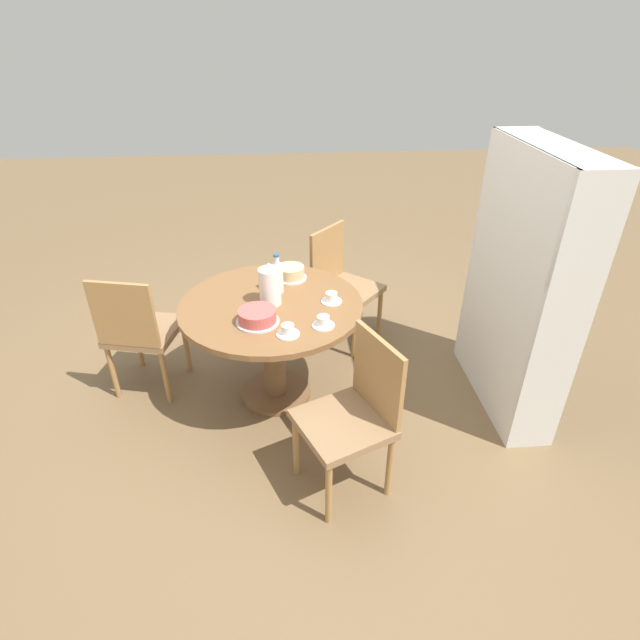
{
  "coord_description": "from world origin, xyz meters",
  "views": [
    {
      "loc": [
        2.64,
        0.08,
        2.18
      ],
      "look_at": [
        0.0,
        0.3,
        0.57
      ],
      "focal_mm": 28.0,
      "sensor_mm": 36.0,
      "label": 1
    }
  ],
  "objects_px": {
    "coffee_pot": "(270,285)",
    "cake_main": "(257,317)",
    "chair_c": "(353,413)",
    "water_bottle": "(277,277)",
    "cake_second": "(291,273)",
    "chair_a": "(342,283)",
    "cup_b": "(288,331)",
    "chair_b": "(139,330)",
    "cup_a": "(323,322)",
    "bookshelf": "(518,286)",
    "cup_c": "(331,298)"
  },
  "relations": [
    {
      "from": "coffee_pot",
      "to": "cake_main",
      "type": "height_order",
      "value": "coffee_pot"
    },
    {
      "from": "chair_c",
      "to": "cake_main",
      "type": "xyz_separation_m",
      "value": [
        -0.54,
        -0.48,
        0.27
      ]
    },
    {
      "from": "water_bottle",
      "to": "cake_second",
      "type": "bearing_deg",
      "value": 154.39
    },
    {
      "from": "chair_a",
      "to": "coffee_pot",
      "type": "xyz_separation_m",
      "value": [
        0.68,
        -0.52,
        0.35
      ]
    },
    {
      "from": "cup_b",
      "to": "water_bottle",
      "type": "bearing_deg",
      "value": -174.5
    },
    {
      "from": "chair_b",
      "to": "chair_c",
      "type": "height_order",
      "value": "same"
    },
    {
      "from": "cup_b",
      "to": "cup_a",
      "type": "bearing_deg",
      "value": 110.38
    },
    {
      "from": "chair_c",
      "to": "cup_a",
      "type": "xyz_separation_m",
      "value": [
        -0.47,
        -0.11,
        0.26
      ]
    },
    {
      "from": "bookshelf",
      "to": "cup_b",
      "type": "relative_size",
      "value": 12.68
    },
    {
      "from": "coffee_pot",
      "to": "cake_second",
      "type": "xyz_separation_m",
      "value": [
        -0.32,
        0.13,
        -0.08
      ]
    },
    {
      "from": "coffee_pot",
      "to": "water_bottle",
      "type": "bearing_deg",
      "value": 162.65
    },
    {
      "from": "bookshelf",
      "to": "cup_a",
      "type": "bearing_deg",
      "value": 98.29
    },
    {
      "from": "coffee_pot",
      "to": "water_bottle",
      "type": "relative_size",
      "value": 1.03
    },
    {
      "from": "chair_a",
      "to": "cup_b",
      "type": "distance_m",
      "value": 1.16
    },
    {
      "from": "bookshelf",
      "to": "water_bottle",
      "type": "relative_size",
      "value": 6.34
    },
    {
      "from": "cake_main",
      "to": "cup_c",
      "type": "bearing_deg",
      "value": 114.95
    },
    {
      "from": "chair_b",
      "to": "cup_b",
      "type": "height_order",
      "value": "chair_b"
    },
    {
      "from": "chair_b",
      "to": "cup_a",
      "type": "xyz_separation_m",
      "value": [
        0.42,
        1.14,
        0.26
      ]
    },
    {
      "from": "cake_second",
      "to": "chair_c",
      "type": "bearing_deg",
      "value": 14.15
    },
    {
      "from": "chair_c",
      "to": "cake_main",
      "type": "height_order",
      "value": "chair_c"
    },
    {
      "from": "cup_a",
      "to": "water_bottle",
      "type": "bearing_deg",
      "value": -149.93
    },
    {
      "from": "cake_main",
      "to": "cup_b",
      "type": "distance_m",
      "value": 0.22
    },
    {
      "from": "chair_b",
      "to": "chair_c",
      "type": "xyz_separation_m",
      "value": [
        0.89,
        1.25,
        0.0
      ]
    },
    {
      "from": "cake_second",
      "to": "chair_b",
      "type": "bearing_deg",
      "value": -79.16
    },
    {
      "from": "chair_b",
      "to": "coffee_pot",
      "type": "bearing_deg",
      "value": -175.62
    },
    {
      "from": "water_bottle",
      "to": "cup_a",
      "type": "relative_size",
      "value": 2.0
    },
    {
      "from": "chair_b",
      "to": "coffee_pot",
      "type": "relative_size",
      "value": 3.32
    },
    {
      "from": "bookshelf",
      "to": "cup_a",
      "type": "distance_m",
      "value": 1.19
    },
    {
      "from": "chair_c",
      "to": "cake_second",
      "type": "bearing_deg",
      "value": 170.27
    },
    {
      "from": "chair_a",
      "to": "cake_second",
      "type": "distance_m",
      "value": 0.6
    },
    {
      "from": "water_bottle",
      "to": "cake_main",
      "type": "distance_m",
      "value": 0.38
    },
    {
      "from": "chair_c",
      "to": "cup_a",
      "type": "relative_size",
      "value": 6.84
    },
    {
      "from": "chair_a",
      "to": "cup_a",
      "type": "relative_size",
      "value": 6.84
    },
    {
      "from": "chair_c",
      "to": "cup_b",
      "type": "height_order",
      "value": "chair_c"
    },
    {
      "from": "cake_main",
      "to": "cake_second",
      "type": "bearing_deg",
      "value": 159.21
    },
    {
      "from": "chair_a",
      "to": "cup_c",
      "type": "height_order",
      "value": "chair_a"
    },
    {
      "from": "coffee_pot",
      "to": "chair_b",
      "type": "bearing_deg",
      "value": -98.69
    },
    {
      "from": "chair_b",
      "to": "cake_main",
      "type": "xyz_separation_m",
      "value": [
        0.35,
        0.78,
        0.27
      ]
    },
    {
      "from": "water_bottle",
      "to": "chair_c",
      "type": "bearing_deg",
      "value": 21.76
    },
    {
      "from": "bookshelf",
      "to": "cup_b",
      "type": "height_order",
      "value": "bookshelf"
    },
    {
      "from": "bookshelf",
      "to": "cup_c",
      "type": "bearing_deg",
      "value": 84.81
    },
    {
      "from": "cake_main",
      "to": "cup_a",
      "type": "bearing_deg",
      "value": 79.68
    },
    {
      "from": "bookshelf",
      "to": "cake_second",
      "type": "distance_m",
      "value": 1.41
    },
    {
      "from": "cup_a",
      "to": "cup_b",
      "type": "xyz_separation_m",
      "value": [
        0.07,
        -0.2,
        0.0
      ]
    },
    {
      "from": "cup_a",
      "to": "cup_c",
      "type": "xyz_separation_m",
      "value": [
        -0.27,
        0.07,
        0.0
      ]
    },
    {
      "from": "cup_c",
      "to": "cup_a",
      "type": "bearing_deg",
      "value": -15.26
    },
    {
      "from": "cake_second",
      "to": "bookshelf",
      "type": "bearing_deg",
      "value": 71.91
    },
    {
      "from": "chair_b",
      "to": "cake_second",
      "type": "xyz_separation_m",
      "value": [
        -0.19,
        0.98,
        0.27
      ]
    },
    {
      "from": "cake_main",
      "to": "cup_c",
      "type": "relative_size",
      "value": 1.91
    },
    {
      "from": "bookshelf",
      "to": "cup_b",
      "type": "xyz_separation_m",
      "value": [
        0.25,
        -1.37,
        -0.09
      ]
    }
  ]
}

